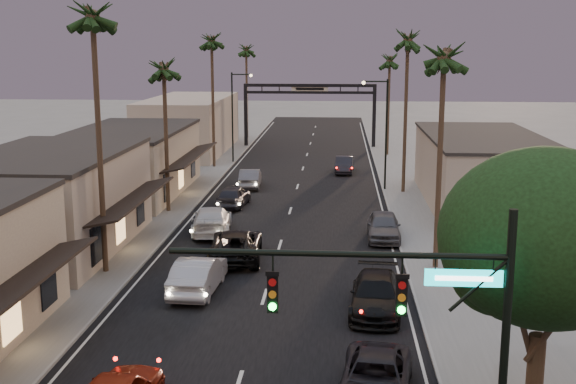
# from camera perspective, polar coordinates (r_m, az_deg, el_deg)

# --- Properties ---
(ground) EXTENTS (200.00, 200.00, 0.00)m
(ground) POSITION_cam_1_polar(r_m,az_deg,el_deg) (54.52, 0.39, -0.79)
(ground) COLOR slate
(ground) RESTS_ON ground
(road) EXTENTS (14.00, 120.00, 0.02)m
(road) POSITION_cam_1_polar(r_m,az_deg,el_deg) (59.40, 0.70, 0.25)
(road) COLOR black
(road) RESTS_ON ground
(sidewalk_left) EXTENTS (5.00, 92.00, 0.12)m
(sidewalk_left) POSITION_cam_1_polar(r_m,az_deg,el_deg) (67.42, -7.04, 1.57)
(sidewalk_left) COLOR slate
(sidewalk_left) RESTS_ON ground
(sidewalk_right) EXTENTS (5.00, 92.00, 0.12)m
(sidewalk_right) POSITION_cam_1_polar(r_m,az_deg,el_deg) (66.45, 9.27, 1.36)
(sidewalk_right) COLOR slate
(sidewalk_right) RESTS_ON ground
(storefront_mid) EXTENTS (8.00, 14.00, 5.50)m
(storefront_mid) POSITION_cam_1_polar(r_m,az_deg,el_deg) (43.37, -18.26, -0.89)
(storefront_mid) COLOR #A59584
(storefront_mid) RESTS_ON ground
(storefront_far) EXTENTS (8.00, 16.00, 5.00)m
(storefront_far) POSITION_cam_1_polar(r_m,az_deg,el_deg) (58.26, -12.35, 2.25)
(storefront_far) COLOR tan
(storefront_far) RESTS_ON ground
(storefront_dist) EXTENTS (8.00, 20.00, 6.00)m
(storefront_dist) POSITION_cam_1_polar(r_m,az_deg,el_deg) (80.32, -7.78, 5.27)
(storefront_dist) COLOR #A59584
(storefront_dist) RESTS_ON ground
(building_right) EXTENTS (8.00, 18.00, 5.00)m
(building_right) POSITION_cam_1_polar(r_m,az_deg,el_deg) (54.96, 15.13, 1.57)
(building_right) COLOR #A59584
(building_right) RESTS_ON ground
(traffic_signal) EXTENTS (8.51, 0.22, 7.80)m
(traffic_signal) POSITION_cam_1_polar(r_m,az_deg,el_deg) (18.51, 11.05, -9.48)
(traffic_signal) COLOR black
(traffic_signal) RESTS_ON ground
(corner_tree) EXTENTS (6.20, 6.20, 8.80)m
(corner_tree) POSITION_cam_1_polar(r_m,az_deg,el_deg) (22.21, 19.84, -3.96)
(corner_tree) COLOR #38281C
(corner_tree) RESTS_ON ground
(arch) EXTENTS (15.20, 0.40, 7.27)m
(arch) POSITION_cam_1_polar(r_m,az_deg,el_deg) (83.44, 1.73, 7.35)
(arch) COLOR black
(arch) RESTS_ON ground
(streetlight_right) EXTENTS (2.13, 0.30, 9.00)m
(streetlight_right) POSITION_cam_1_polar(r_m,az_deg,el_deg) (58.60, 7.51, 5.26)
(streetlight_right) COLOR black
(streetlight_right) RESTS_ON ground
(streetlight_left) EXTENTS (2.13, 0.30, 9.00)m
(streetlight_left) POSITION_cam_1_polar(r_m,az_deg,el_deg) (72.17, -4.21, 6.50)
(streetlight_left) COLOR black
(streetlight_left) RESTS_ON ground
(palm_lb) EXTENTS (3.20, 3.20, 15.20)m
(palm_lb) POSITION_cam_1_polar(r_m,az_deg,el_deg) (37.18, -15.22, 13.83)
(palm_lb) COLOR #38281C
(palm_lb) RESTS_ON ground
(palm_lc) EXTENTS (3.20, 3.20, 12.20)m
(palm_lc) POSITION_cam_1_polar(r_m,az_deg,el_deg) (50.60, -9.81, 10.05)
(palm_lc) COLOR #38281C
(palm_lc) RESTS_ON ground
(palm_ld) EXTENTS (3.20, 3.20, 14.20)m
(palm_ld) POSITION_cam_1_polar(r_m,az_deg,el_deg) (69.20, -6.06, 12.12)
(palm_ld) COLOR #38281C
(palm_ld) RESTS_ON ground
(palm_ra) EXTENTS (3.20, 3.20, 13.20)m
(palm_ra) POSITION_cam_1_polar(r_m,az_deg,el_deg) (37.51, 12.26, 10.98)
(palm_ra) COLOR #38281C
(palm_ra) RESTS_ON ground
(palm_rb) EXTENTS (3.20, 3.20, 14.20)m
(palm_rb) POSITION_cam_1_polar(r_m,az_deg,el_deg) (57.39, 9.47, 12.16)
(palm_rb) COLOR #38281C
(palm_rb) RESTS_ON ground
(palm_rc) EXTENTS (3.20, 3.20, 12.20)m
(palm_rc) POSITION_cam_1_polar(r_m,az_deg,el_deg) (77.33, 8.05, 10.57)
(palm_rc) COLOR #38281C
(palm_rc) RESTS_ON ground
(palm_far) EXTENTS (3.20, 3.20, 13.20)m
(palm_far) POSITION_cam_1_polar(r_m,az_deg,el_deg) (91.90, -3.32, 11.41)
(palm_far) COLOR #38281C
(palm_far) RESTS_ON ground
(oncoming_pickup) EXTENTS (3.18, 6.14, 1.65)m
(oncoming_pickup) POSITION_cam_1_polar(r_m,az_deg,el_deg) (40.04, -4.14, -4.16)
(oncoming_pickup) COLOR black
(oncoming_pickup) RESTS_ON ground
(oncoming_silver) EXTENTS (2.08, 5.31, 1.72)m
(oncoming_silver) POSITION_cam_1_polar(r_m,az_deg,el_deg) (35.02, -7.12, -6.49)
(oncoming_silver) COLOR #A1A1A6
(oncoming_silver) RESTS_ON ground
(oncoming_white) EXTENTS (2.99, 6.01, 1.68)m
(oncoming_white) POSITION_cam_1_polar(r_m,az_deg,el_deg) (45.65, -6.04, -2.21)
(oncoming_white) COLOR silver
(oncoming_white) RESTS_ON ground
(oncoming_dgrey) EXTENTS (2.31, 4.82, 1.59)m
(oncoming_dgrey) POSITION_cam_1_polar(r_m,az_deg,el_deg) (52.92, -4.34, -0.32)
(oncoming_dgrey) COLOR black
(oncoming_dgrey) RESTS_ON ground
(oncoming_grey_far) EXTENTS (1.92, 4.80, 1.55)m
(oncoming_grey_far) POSITION_cam_1_polar(r_m,az_deg,el_deg) (60.02, -3.02, 1.10)
(oncoming_grey_far) COLOR #55545A
(oncoming_grey_far) RESTS_ON ground
(curbside_near) EXTENTS (2.95, 5.34, 1.42)m
(curbside_near) POSITION_cam_1_polar(r_m,az_deg,el_deg) (25.10, 6.93, -14.40)
(curbside_near) COLOR black
(curbside_near) RESTS_ON ground
(curbside_black) EXTENTS (2.64, 5.62, 1.59)m
(curbside_black) POSITION_cam_1_polar(r_m,az_deg,el_deg) (32.49, 6.96, -8.07)
(curbside_black) COLOR black
(curbside_black) RESTS_ON ground
(curbside_grey) EXTENTS (2.08, 4.93, 1.66)m
(curbside_grey) POSITION_cam_1_polar(r_m,az_deg,el_deg) (44.32, 7.57, -2.68)
(curbside_grey) COLOR #48494D
(curbside_grey) RESTS_ON ground
(curbside_far) EXTENTS (1.72, 4.57, 1.49)m
(curbside_far) POSITION_cam_1_polar(r_m,az_deg,el_deg) (67.00, 4.45, 2.15)
(curbside_far) COLOR black
(curbside_far) RESTS_ON ground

